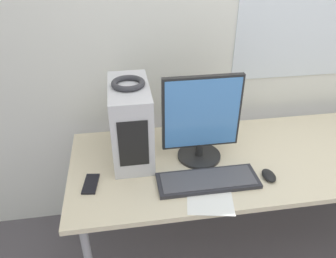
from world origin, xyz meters
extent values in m
cube|color=silver|center=(0.00, 0.89, 1.35)|extent=(8.00, 0.06, 2.70)
cube|color=beige|center=(0.00, 0.38, 0.74)|extent=(2.32, 0.76, 0.03)
cylinder|color=#99999E|center=(-1.08, 0.68, 0.36)|extent=(0.04, 0.04, 0.72)
cube|color=silver|center=(-0.82, 0.50, 0.96)|extent=(0.20, 0.41, 0.41)
cube|color=black|center=(-0.82, 0.29, 0.96)|extent=(0.14, 0.00, 0.25)
torus|color=#333338|center=(-0.82, 0.50, 1.18)|extent=(0.17, 0.17, 0.03)
cylinder|color=black|center=(-0.46, 0.42, 0.76)|extent=(0.23, 0.23, 0.02)
cylinder|color=black|center=(-0.46, 0.42, 0.80)|extent=(0.04, 0.04, 0.07)
cube|color=black|center=(-0.46, 0.42, 1.03)|extent=(0.40, 0.03, 0.39)
cube|color=#4C8CD8|center=(-0.46, 0.40, 1.03)|extent=(0.38, 0.00, 0.37)
cube|color=#28282D|center=(-0.47, 0.20, 0.76)|extent=(0.50, 0.17, 0.02)
cube|color=#47474C|center=(-0.47, 0.20, 0.77)|extent=(0.46, 0.15, 0.00)
ellipsoid|color=black|center=(-0.16, 0.19, 0.77)|extent=(0.06, 0.10, 0.03)
cube|color=black|center=(-1.04, 0.28, 0.76)|extent=(0.09, 0.15, 0.01)
cube|color=white|center=(-0.48, 0.13, 0.75)|extent=(0.26, 0.33, 0.00)
camera|label=1|loc=(-0.86, -0.98, 1.82)|focal=35.00mm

